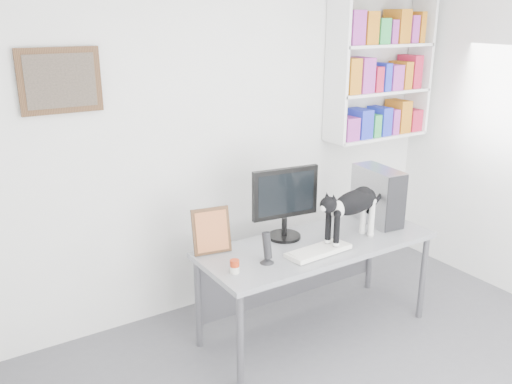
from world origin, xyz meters
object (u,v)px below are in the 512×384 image
(monitor, at_px, (285,203))
(leaning_print, at_px, (211,230))
(speaker, at_px, (267,247))
(cat, at_px, (352,215))
(desk, at_px, (316,287))
(pc_tower, at_px, (378,195))
(soup_can, at_px, (235,267))
(bookshelf, at_px, (380,69))
(keyboard, at_px, (318,251))

(monitor, distance_m, leaning_print, 0.58)
(speaker, bearing_deg, leaning_print, 113.89)
(monitor, bearing_deg, cat, -32.71)
(desk, relative_size, speaker, 7.86)
(pc_tower, distance_m, cat, 0.47)
(monitor, relative_size, cat, 0.84)
(desk, distance_m, soup_can, 0.87)
(desk, bearing_deg, soup_can, -172.22)
(bookshelf, bearing_deg, monitor, -159.71)
(bookshelf, xyz_separation_m, desk, (-1.21, -0.70, -1.48))
(desk, relative_size, cat, 2.71)
(pc_tower, bearing_deg, bookshelf, 53.77)
(speaker, height_order, soup_can, speaker)
(keyboard, distance_m, leaning_print, 0.75)
(keyboard, height_order, soup_can, soup_can)
(keyboard, relative_size, soup_can, 5.27)
(keyboard, xyz_separation_m, cat, (0.33, 0.04, 0.18))
(leaning_print, height_order, cat, cat)
(leaning_print, bearing_deg, pc_tower, 2.31)
(monitor, height_order, cat, monitor)
(bookshelf, relative_size, monitor, 2.27)
(desk, xyz_separation_m, soup_can, (-0.75, -0.11, 0.41))
(desk, bearing_deg, monitor, 128.00)
(keyboard, bearing_deg, desk, 49.59)
(monitor, relative_size, speaker, 2.43)
(monitor, relative_size, keyboard, 1.15)
(bookshelf, relative_size, soup_can, 13.81)
(keyboard, bearing_deg, speaker, 167.70)
(bookshelf, height_order, monitor, bookshelf)
(bookshelf, xyz_separation_m, keyboard, (-1.32, -0.85, -1.10))
(bookshelf, bearing_deg, desk, -149.76)
(monitor, height_order, soup_can, monitor)
(bookshelf, xyz_separation_m, pc_tower, (-0.56, -0.63, -0.90))
(cat, bearing_deg, monitor, 130.02)
(speaker, xyz_separation_m, soup_can, (-0.26, -0.01, -0.07))
(desk, xyz_separation_m, pc_tower, (0.65, 0.08, 0.59))
(bookshelf, height_order, speaker, bookshelf)
(monitor, height_order, speaker, monitor)
(desk, height_order, leaning_print, leaning_print)
(speaker, distance_m, leaning_print, 0.42)
(monitor, distance_m, soup_can, 0.71)
(pc_tower, relative_size, leaning_print, 1.34)
(monitor, xyz_separation_m, soup_can, (-0.60, -0.30, -0.23))
(desk, xyz_separation_m, leaning_print, (-0.73, 0.26, 0.53))
(bookshelf, distance_m, soup_can, 2.38)
(monitor, relative_size, soup_can, 6.07)
(leaning_print, bearing_deg, speaker, -47.01)
(speaker, bearing_deg, monitor, 30.96)
(desk, bearing_deg, bookshelf, 30.10)
(soup_can, bearing_deg, pc_tower, 7.42)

